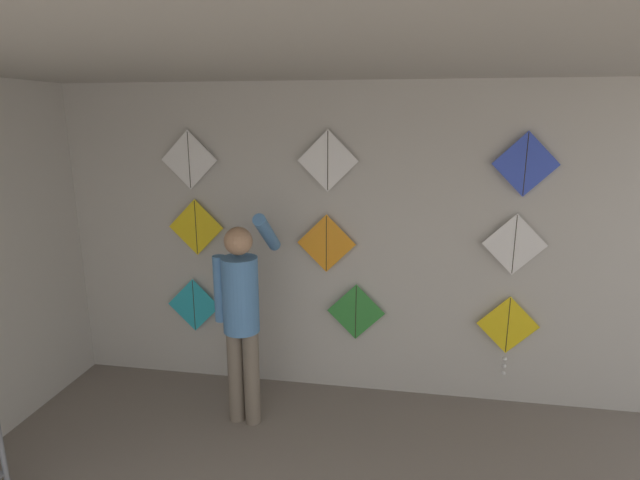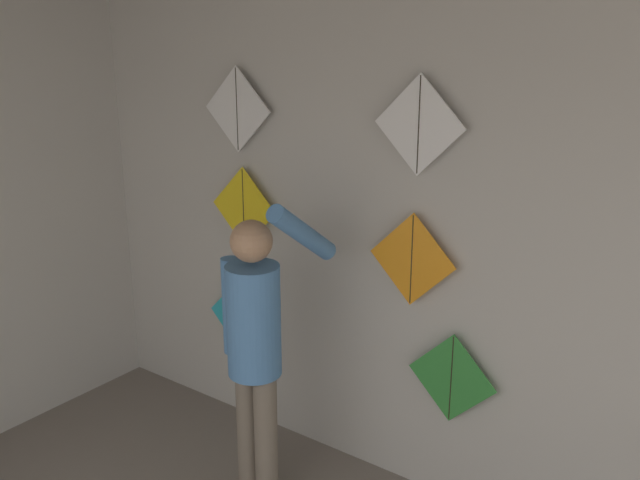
{
  "view_description": "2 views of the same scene",
  "coord_description": "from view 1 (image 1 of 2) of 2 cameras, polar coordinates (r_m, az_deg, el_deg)",
  "views": [
    {
      "loc": [
        0.55,
        -0.33,
        2.51
      ],
      "look_at": [
        -0.13,
        3.64,
        1.51
      ],
      "focal_mm": 28.0,
      "sensor_mm": 36.0,
      "label": 1
    },
    {
      "loc": [
        1.63,
        0.66,
        2.66
      ],
      "look_at": [
        -0.55,
        3.64,
        1.51
      ],
      "focal_mm": 40.0,
      "sensor_mm": 36.0,
      "label": 2
    }
  ],
  "objects": [
    {
      "name": "kite_5",
      "position": [
        4.43,
        21.34,
        -0.48
      ],
      "size": [
        0.52,
        0.01,
        0.52
      ],
      "color": "white"
    },
    {
      "name": "kite_7",
      "position": [
        4.27,
        0.9,
        9.03
      ],
      "size": [
        0.52,
        0.01,
        0.52
      ],
      "color": "white"
    },
    {
      "name": "kite_1",
      "position": [
        4.56,
        4.12,
        -8.2
      ],
      "size": [
        0.52,
        0.01,
        0.52
      ],
      "color": "#338C38"
    },
    {
      "name": "kite_4",
      "position": [
        4.4,
        0.73,
        -0.4
      ],
      "size": [
        0.52,
        0.01,
        0.52
      ],
      "color": "orange"
    },
    {
      "name": "kite_0",
      "position": [
        4.95,
        -14.2,
        -7.23
      ],
      "size": [
        0.52,
        0.01,
        0.52
      ],
      "color": "#28B2C6"
    },
    {
      "name": "back_panel",
      "position": [
        4.47,
        2.34,
        -0.41
      ],
      "size": [
        5.92,
        0.06,
        2.8
      ],
      "primitive_type": "cube",
      "color": "#BCB7AD",
      "rests_on": "ground"
    },
    {
      "name": "kite_8",
      "position": [
        4.33,
        22.45,
        8.01
      ],
      "size": [
        0.52,
        0.01,
        0.52
      ],
      "color": "blue"
    },
    {
      "name": "kite_2",
      "position": [
        4.66,
        20.64,
        -9.57
      ],
      "size": [
        0.52,
        0.04,
        0.73
      ],
      "color": "yellow"
    },
    {
      "name": "shopkeeper",
      "position": [
        4.09,
        -8.96,
        -7.71
      ],
      "size": [
        0.45,
        0.6,
        1.79
      ],
      "rotation": [
        0.0,
        0.0,
        -0.11
      ],
      "color": "#726656",
      "rests_on": "ground"
    },
    {
      "name": "ceiling_slab",
      "position": [
        2.38,
        -3.97,
        21.47
      ],
      "size": [
        5.92,
        4.74,
        0.04
      ],
      "primitive_type": "cube",
      "color": "#A8A399"
    },
    {
      "name": "kite_3",
      "position": [
        4.71,
        -13.98,
        1.41
      ],
      "size": [
        0.52,
        0.01,
        0.52
      ],
      "color": "yellow"
    },
    {
      "name": "kite_6",
      "position": [
        4.63,
        -14.74,
        8.84
      ],
      "size": [
        0.52,
        0.01,
        0.52
      ],
      "color": "white"
    }
  ]
}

